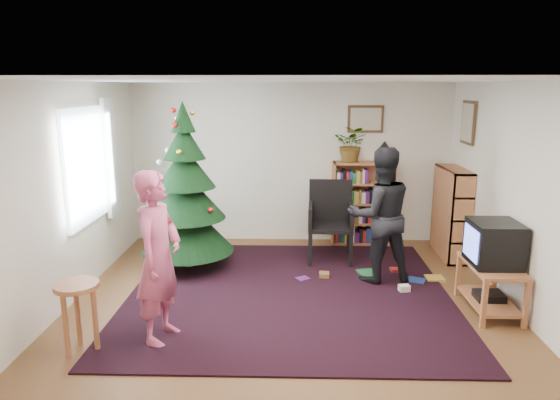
{
  "coord_description": "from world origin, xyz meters",
  "views": [
    {
      "loc": [
        0.04,
        -5.32,
        2.44
      ],
      "look_at": [
        -0.12,
        0.55,
        1.1
      ],
      "focal_mm": 32.0,
      "sensor_mm": 36.0,
      "label": 1
    }
  ],
  "objects_px": {
    "christmas_tree": "(186,201)",
    "tv_stand": "(490,283)",
    "picture_right": "(468,123)",
    "armchair": "(330,217)",
    "person_by_chair": "(380,215)",
    "bookshelf_back": "(363,202)",
    "potted_plant": "(352,144)",
    "picture_back": "(366,119)",
    "person_standing": "(159,258)",
    "stool": "(78,299)",
    "crt_tv": "(494,243)",
    "table_lamp": "(384,148)",
    "bookshelf_right": "(451,212)"
  },
  "relations": [
    {
      "from": "christmas_tree",
      "to": "tv_stand",
      "type": "xyz_separation_m",
      "value": [
        3.61,
        -1.27,
        -0.62
      ]
    },
    {
      "from": "tv_stand",
      "to": "picture_right",
      "type": "bearing_deg",
      "value": 82.2
    },
    {
      "from": "armchair",
      "to": "person_by_chair",
      "type": "distance_m",
      "value": 1.05
    },
    {
      "from": "tv_stand",
      "to": "bookshelf_back",
      "type": "bearing_deg",
      "value": 113.86
    },
    {
      "from": "armchair",
      "to": "person_by_chair",
      "type": "relative_size",
      "value": 0.66
    },
    {
      "from": "person_by_chair",
      "to": "potted_plant",
      "type": "height_order",
      "value": "potted_plant"
    },
    {
      "from": "christmas_tree",
      "to": "potted_plant",
      "type": "xyz_separation_m",
      "value": [
        2.33,
        1.18,
        0.63
      ]
    },
    {
      "from": "picture_back",
      "to": "bookshelf_back",
      "type": "height_order",
      "value": "picture_back"
    },
    {
      "from": "person_standing",
      "to": "stool",
      "type": "bearing_deg",
      "value": 121.8
    },
    {
      "from": "christmas_tree",
      "to": "person_by_chair",
      "type": "distance_m",
      "value": 2.56
    },
    {
      "from": "armchair",
      "to": "stool",
      "type": "xyz_separation_m",
      "value": [
        -2.52,
        -2.69,
        -0.09
      ]
    },
    {
      "from": "picture_back",
      "to": "stool",
      "type": "height_order",
      "value": "picture_back"
    },
    {
      "from": "christmas_tree",
      "to": "tv_stand",
      "type": "bearing_deg",
      "value": -19.43
    },
    {
      "from": "crt_tv",
      "to": "picture_back",
      "type": "bearing_deg",
      "value": 112.42
    },
    {
      "from": "stool",
      "to": "table_lamp",
      "type": "relative_size",
      "value": 2.06
    },
    {
      "from": "picture_back",
      "to": "stool",
      "type": "relative_size",
      "value": 0.81
    },
    {
      "from": "picture_right",
      "to": "stool",
      "type": "relative_size",
      "value": 0.89
    },
    {
      "from": "person_standing",
      "to": "christmas_tree",
      "type": "bearing_deg",
      "value": 16.55
    },
    {
      "from": "christmas_tree",
      "to": "bookshelf_back",
      "type": "relative_size",
      "value": 1.74
    },
    {
      "from": "crt_tv",
      "to": "stool",
      "type": "distance_m",
      "value": 4.28
    },
    {
      "from": "crt_tv",
      "to": "person_standing",
      "type": "bearing_deg",
      "value": -168.18
    },
    {
      "from": "armchair",
      "to": "potted_plant",
      "type": "distance_m",
      "value": 1.26
    },
    {
      "from": "picture_right",
      "to": "potted_plant",
      "type": "bearing_deg",
      "value": 159.03
    },
    {
      "from": "bookshelf_right",
      "to": "table_lamp",
      "type": "distance_m",
      "value": 1.37
    },
    {
      "from": "christmas_tree",
      "to": "person_standing",
      "type": "bearing_deg",
      "value": -85.68
    },
    {
      "from": "crt_tv",
      "to": "armchair",
      "type": "xyz_separation_m",
      "value": [
        -1.65,
        1.72,
        -0.17
      ]
    },
    {
      "from": "table_lamp",
      "to": "person_standing",
      "type": "bearing_deg",
      "value": -130.13
    },
    {
      "from": "picture_back",
      "to": "potted_plant",
      "type": "bearing_deg",
      "value": -147.82
    },
    {
      "from": "tv_stand",
      "to": "stool",
      "type": "xyz_separation_m",
      "value": [
        -4.17,
        -0.97,
        0.2
      ]
    },
    {
      "from": "bookshelf_right",
      "to": "stool",
      "type": "height_order",
      "value": "bookshelf_right"
    },
    {
      "from": "person_by_chair",
      "to": "picture_right",
      "type": "bearing_deg",
      "value": -153.14
    },
    {
      "from": "christmas_tree",
      "to": "bookshelf_back",
      "type": "height_order",
      "value": "christmas_tree"
    },
    {
      "from": "christmas_tree",
      "to": "armchair",
      "type": "bearing_deg",
      "value": 12.81
    },
    {
      "from": "crt_tv",
      "to": "person_by_chair",
      "type": "height_order",
      "value": "person_by_chair"
    },
    {
      "from": "person_standing",
      "to": "bookshelf_back",
      "type": "bearing_deg",
      "value": -24.58
    },
    {
      "from": "picture_back",
      "to": "table_lamp",
      "type": "xyz_separation_m",
      "value": [
        0.29,
        -0.14,
        -0.43
      ]
    },
    {
      "from": "table_lamp",
      "to": "picture_back",
      "type": "bearing_deg",
      "value": 154.69
    },
    {
      "from": "bookshelf_right",
      "to": "person_standing",
      "type": "height_order",
      "value": "person_standing"
    },
    {
      "from": "bookshelf_back",
      "to": "person_standing",
      "type": "distance_m",
      "value": 3.97
    },
    {
      "from": "picture_right",
      "to": "bookshelf_right",
      "type": "xyz_separation_m",
      "value": [
        -0.14,
        0.01,
        -1.29
      ]
    },
    {
      "from": "armchair",
      "to": "potted_plant",
      "type": "bearing_deg",
      "value": 66.32
    },
    {
      "from": "christmas_tree",
      "to": "person_standing",
      "type": "xyz_separation_m",
      "value": [
        0.15,
        -2.0,
        -0.1
      ]
    },
    {
      "from": "crt_tv",
      "to": "potted_plant",
      "type": "relative_size",
      "value": 0.98
    },
    {
      "from": "bookshelf_right",
      "to": "person_by_chair",
      "type": "distance_m",
      "value": 1.58
    },
    {
      "from": "tv_stand",
      "to": "person_by_chair",
      "type": "xyz_separation_m",
      "value": [
        -1.09,
        0.87,
        0.54
      ]
    },
    {
      "from": "picture_right",
      "to": "armchair",
      "type": "distance_m",
      "value": 2.33
    },
    {
      "from": "picture_right",
      "to": "table_lamp",
      "type": "height_order",
      "value": "picture_right"
    },
    {
      "from": "stool",
      "to": "potted_plant",
      "type": "xyz_separation_m",
      "value": [
        2.88,
        3.43,
        1.05
      ]
    },
    {
      "from": "crt_tv",
      "to": "armchair",
      "type": "relative_size",
      "value": 0.48
    },
    {
      "from": "bookshelf_back",
      "to": "bookshelf_right",
      "type": "relative_size",
      "value": 1.0
    }
  ]
}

